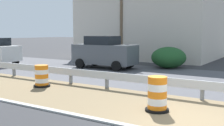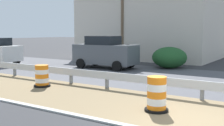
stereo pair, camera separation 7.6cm
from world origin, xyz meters
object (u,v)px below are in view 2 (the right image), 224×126
(utility_pole_near, at_px, (122,12))
(traffic_barrel_nearest, at_px, (157,96))
(traffic_barrel_close, at_px, (42,77))
(car_distant_a, at_px, (105,52))

(utility_pole_near, bearing_deg, traffic_barrel_nearest, -145.08)
(traffic_barrel_nearest, bearing_deg, utility_pole_near, 34.92)
(traffic_barrel_close, bearing_deg, traffic_barrel_nearest, -98.09)
(traffic_barrel_close, height_order, car_distant_a, car_distant_a)
(traffic_barrel_close, bearing_deg, car_distant_a, 10.03)
(traffic_barrel_nearest, bearing_deg, car_distant_a, 43.05)
(traffic_barrel_nearest, height_order, car_distant_a, car_distant_a)
(utility_pole_near, bearing_deg, traffic_barrel_close, -166.91)
(traffic_barrel_close, distance_m, car_distant_a, 6.82)
(car_distant_a, distance_m, utility_pole_near, 5.66)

